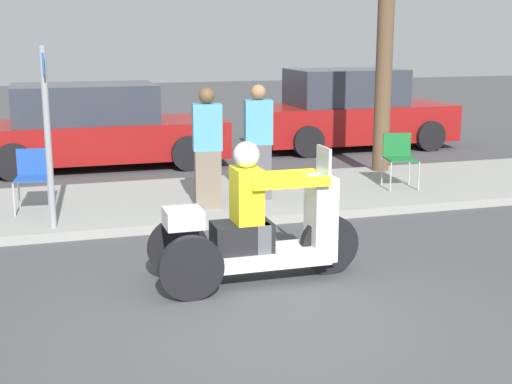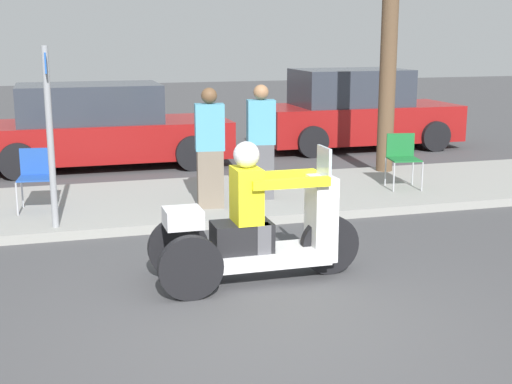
# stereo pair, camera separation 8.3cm
# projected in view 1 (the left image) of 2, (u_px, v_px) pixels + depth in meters

# --- Properties ---
(ground_plane) EXTENTS (60.00, 60.00, 0.00)m
(ground_plane) POSITION_uv_depth(u_px,v_px,m) (275.00, 329.00, 6.07)
(ground_plane) COLOR #424244
(sidewalk_strip) EXTENTS (28.00, 2.80, 0.12)m
(sidewalk_strip) POSITION_uv_depth(u_px,v_px,m) (175.00, 202.00, 10.35)
(sidewalk_strip) COLOR gray
(sidewalk_strip) RESTS_ON ground
(motorcycle_trike) EXTENTS (2.16, 0.76, 1.43)m
(motorcycle_trike) POSITION_uv_depth(u_px,v_px,m) (256.00, 232.00, 7.14)
(motorcycle_trike) COLOR black
(motorcycle_trike) RESTS_ON ground
(spectator_mid_group) EXTENTS (0.42, 0.29, 1.63)m
(spectator_mid_group) POSITION_uv_depth(u_px,v_px,m) (258.00, 144.00, 10.14)
(spectator_mid_group) COLOR #515156
(spectator_mid_group) RESTS_ON sidewalk_strip
(spectator_end_of_line) EXTENTS (0.41, 0.28, 1.63)m
(spectator_end_of_line) POSITION_uv_depth(u_px,v_px,m) (207.00, 151.00, 9.61)
(spectator_end_of_line) COLOR #726656
(spectator_end_of_line) RESTS_ON sidewalk_strip
(folding_chair_curbside) EXTENTS (0.53, 0.53, 0.82)m
(folding_chair_curbside) POSITION_uv_depth(u_px,v_px,m) (399.00, 154.00, 10.99)
(folding_chair_curbside) COLOR #A5A8AD
(folding_chair_curbside) RESTS_ON sidewalk_strip
(folding_chair_set_back) EXTENTS (0.51, 0.51, 0.82)m
(folding_chair_set_back) POSITION_uv_depth(u_px,v_px,m) (33.00, 173.00, 9.53)
(folding_chair_set_back) COLOR #A5A8AD
(folding_chair_set_back) RESTS_ON sidewalk_strip
(parked_car_lot_far) EXTENTS (4.65, 1.97, 1.54)m
(parked_car_lot_far) POSITION_uv_depth(u_px,v_px,m) (95.00, 128.00, 13.20)
(parked_car_lot_far) COLOR maroon
(parked_car_lot_far) RESTS_ON ground
(parked_car_lot_right) EXTENTS (4.24, 1.94, 1.70)m
(parked_car_lot_right) POSITION_uv_depth(u_px,v_px,m) (351.00, 112.00, 15.37)
(parked_car_lot_right) COLOR maroon
(parked_car_lot_right) RESTS_ON ground
(tree_trunk) EXTENTS (0.28, 0.28, 3.44)m
(tree_trunk) POSITION_uv_depth(u_px,v_px,m) (384.00, 70.00, 12.02)
(tree_trunk) COLOR brown
(tree_trunk) RESTS_ON sidewalk_strip
(street_sign) EXTENTS (0.08, 0.36, 2.20)m
(street_sign) POSITION_uv_depth(u_px,v_px,m) (47.00, 131.00, 8.51)
(street_sign) COLOR gray
(street_sign) RESTS_ON sidewalk_strip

